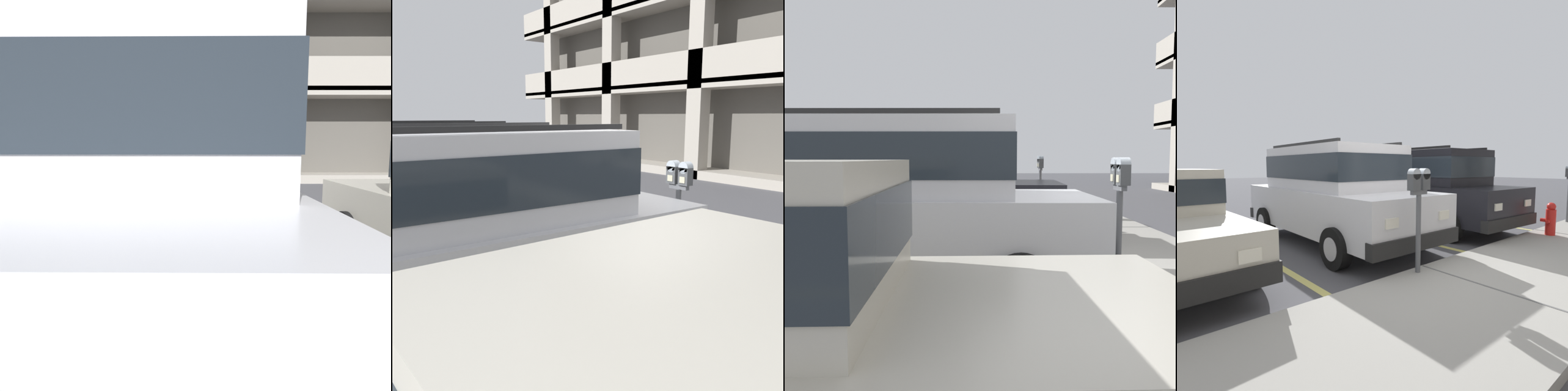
% 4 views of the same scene
% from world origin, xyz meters
% --- Properties ---
extents(ground_plane, '(80.00, 80.00, 0.10)m').
position_xyz_m(ground_plane, '(0.00, 0.00, -0.05)').
color(ground_plane, '#4C4C51').
extents(sidewalk, '(40.00, 2.20, 0.12)m').
position_xyz_m(sidewalk, '(0.00, 1.30, 0.06)').
color(sidewalk, '#9E9B93').
rests_on(sidewalk, ground_plane).
extents(parking_stall_lines, '(11.99, 4.80, 0.01)m').
position_xyz_m(parking_stall_lines, '(1.48, -1.40, 0.00)').
color(parking_stall_lines, '#DBD16B').
rests_on(parking_stall_lines, ground_plane).
extents(silver_suv, '(2.07, 4.80, 2.03)m').
position_xyz_m(silver_suv, '(-0.05, -2.25, 1.09)').
color(silver_suv, silver).
rests_on(silver_suv, ground_plane).
extents(parking_meter_near, '(0.35, 0.12, 1.44)m').
position_xyz_m(parking_meter_near, '(0.26, 0.35, 1.19)').
color(parking_meter_near, '#595B60').
rests_on(parking_meter_near, sidewalk).
extents(parking_garage, '(32.00, 10.00, 16.25)m').
position_xyz_m(parking_garage, '(-1.24, 13.23, 7.53)').
color(parking_garage, '#5C5851').
rests_on(parking_garage, ground_plane).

